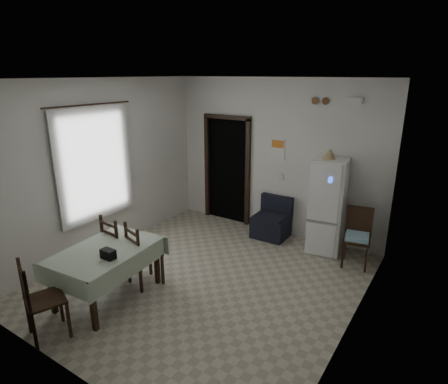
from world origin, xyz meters
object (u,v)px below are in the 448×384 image
fridge (328,206)px  dining_chair_near_head (45,298)px  corner_chair (357,238)px  navy_seat (271,218)px  dining_chair_far_right (145,254)px  dining_table (108,273)px  dining_chair_far_left (121,245)px

fridge → dining_chair_near_head: bearing=-123.7°
fridge → corner_chair: 0.72m
navy_seat → dining_chair_near_head: size_ratio=0.76×
dining_chair_far_right → dining_chair_near_head: 1.46m
dining_chair_near_head → dining_chair_far_right: bearing=-74.7°
corner_chair → dining_table: corner_chair is taller
dining_chair_far_left → dining_chair_near_head: bearing=109.4°
navy_seat → dining_chair_far_left: 2.81m
dining_chair_far_right → dining_table: bearing=88.4°
corner_chair → dining_table: (-2.60, -2.77, -0.11)m
fridge → dining_chair_far_left: size_ratio=1.64×
dining_chair_far_left → dining_chair_near_head: same height
dining_chair_far_right → dining_chair_far_left: bearing=17.6°
navy_seat → dining_table: navy_seat is taller
corner_chair → dining_table: bearing=-143.8°
fridge → corner_chair: size_ratio=1.73×
dining_chair_far_left → dining_table: bearing=126.0°
fridge → dining_chair_far_left: 3.42m
navy_seat → dining_chair_far_right: dining_chair_far_right is taller
corner_chair → dining_table: size_ratio=0.67×
navy_seat → dining_table: bearing=-108.7°
corner_chair → dining_chair_far_left: bearing=-152.9°
dining_table → fridge: bearing=51.4°
dining_chair_near_head → dining_chair_far_left: bearing=-56.2°
dining_table → corner_chair: bearing=41.9°
fridge → navy_seat: bearing=172.9°
dining_table → dining_chair_far_right: bearing=67.1°
fridge → dining_chair_far_right: (-1.84, -2.49, -0.33)m
dining_chair_far_left → dining_chair_near_head: 1.49m
fridge → corner_chair: (0.58, -0.26, -0.34)m
dining_table → dining_chair_far_left: 0.62m
navy_seat → dining_chair_far_right: size_ratio=0.78×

